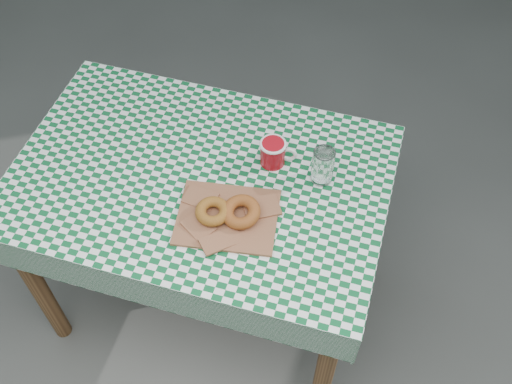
% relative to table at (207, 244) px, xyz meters
% --- Properties ---
extents(ground, '(60.00, 60.00, 0.00)m').
position_rel_table_xyz_m(ground, '(-0.01, -0.04, -0.38)').
color(ground, '#474743').
rests_on(ground, ground).
extents(table, '(1.19, 0.85, 0.75)m').
position_rel_table_xyz_m(table, '(0.00, 0.00, 0.00)').
color(table, brown).
rests_on(table, ground).
extents(tablecloth, '(1.21, 0.87, 0.01)m').
position_rel_table_xyz_m(tablecloth, '(0.00, -0.00, 0.38)').
color(tablecloth, '#0C5228').
rests_on(tablecloth, table).
extents(paper_bag, '(0.33, 0.29, 0.02)m').
position_rel_table_xyz_m(paper_bag, '(0.14, -0.11, 0.39)').
color(paper_bag, '#986042').
rests_on(paper_bag, tablecloth).
extents(bagel_front, '(0.13, 0.13, 0.03)m').
position_rel_table_xyz_m(bagel_front, '(0.10, -0.12, 0.41)').
color(bagel_front, '#985C1F').
rests_on(bagel_front, paper_bag).
extents(bagel_back, '(0.15, 0.15, 0.04)m').
position_rel_table_xyz_m(bagel_back, '(0.18, -0.10, 0.41)').
color(bagel_back, '#934A1E').
rests_on(bagel_back, paper_bag).
extents(coffee_mug, '(0.18, 0.18, 0.09)m').
position_rel_table_xyz_m(coffee_mug, '(0.19, 0.14, 0.42)').
color(coffee_mug, '#9C0A13').
rests_on(coffee_mug, tablecloth).
extents(drinking_glass, '(0.07, 0.07, 0.12)m').
position_rel_table_xyz_m(drinking_glass, '(0.35, 0.13, 0.44)').
color(drinking_glass, white).
rests_on(drinking_glass, tablecloth).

